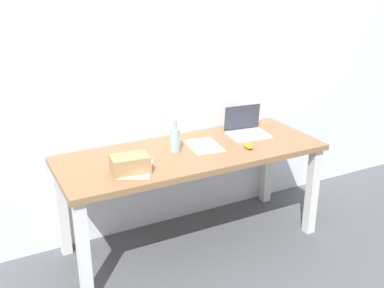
% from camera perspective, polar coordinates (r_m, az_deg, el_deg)
% --- Properties ---
extents(ground_plane, '(8.00, 8.00, 0.00)m').
position_cam_1_polar(ground_plane, '(3.50, 0.00, -11.98)').
color(ground_plane, '#515459').
extents(back_wall, '(5.20, 0.08, 2.60)m').
position_cam_1_polar(back_wall, '(3.35, -3.22, 10.57)').
color(back_wall, white).
rests_on(back_wall, ground).
extents(desk, '(1.85, 0.69, 0.73)m').
position_cam_1_polar(desk, '(3.20, 0.00, -2.44)').
color(desk, olive).
rests_on(desk, ground).
extents(laptop_right, '(0.31, 0.27, 0.21)m').
position_cam_1_polar(laptop_right, '(3.48, 6.76, 1.85)').
color(laptop_right, silver).
rests_on(laptop_right, desk).
extents(beer_bottle, '(0.07, 0.07, 0.22)m').
position_cam_1_polar(beer_bottle, '(3.13, -2.11, 0.61)').
color(beer_bottle, '#99B7C1').
rests_on(beer_bottle, desk).
extents(computer_mouse, '(0.09, 0.11, 0.03)m').
position_cam_1_polar(computer_mouse, '(3.23, 7.08, -0.22)').
color(computer_mouse, gold).
rests_on(computer_mouse, desk).
extents(cardboard_box, '(0.25, 0.18, 0.11)m').
position_cam_1_polar(cardboard_box, '(2.85, -7.70, -2.46)').
color(cardboard_box, tan).
rests_on(cardboard_box, desk).
extents(paper_sheet_front_left, '(0.32, 0.36, 0.00)m').
position_cam_1_polar(paper_sheet_front_left, '(2.90, -7.15, -3.09)').
color(paper_sheet_front_left, white).
rests_on(paper_sheet_front_left, desk).
extents(paper_sheet_near_back, '(0.24, 0.32, 0.00)m').
position_cam_1_polar(paper_sheet_near_back, '(3.25, 1.50, -0.20)').
color(paper_sheet_near_back, white).
rests_on(paper_sheet_near_back, desk).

